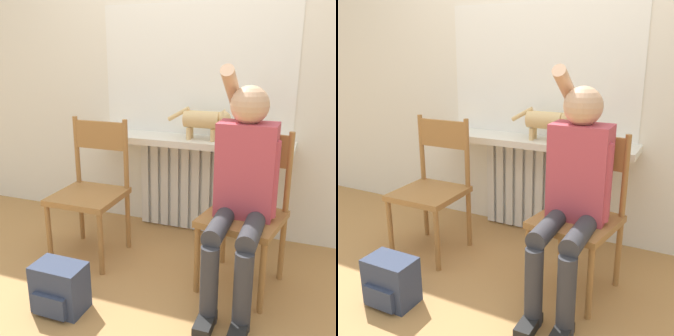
{
  "view_description": "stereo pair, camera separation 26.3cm",
  "coord_description": "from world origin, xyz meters",
  "views": [
    {
      "loc": [
        0.9,
        -1.74,
        1.43
      ],
      "look_at": [
        0.0,
        0.62,
        0.68
      ],
      "focal_mm": 42.0,
      "sensor_mm": 36.0,
      "label": 1
    },
    {
      "loc": [
        1.14,
        -1.64,
        1.43
      ],
      "look_at": [
        0.0,
        0.62,
        0.68
      ],
      "focal_mm": 42.0,
      "sensor_mm": 36.0,
      "label": 2
    }
  ],
  "objects": [
    {
      "name": "chair_left",
      "position": [
        -0.54,
        0.51,
        0.5
      ],
      "size": [
        0.46,
        0.46,
        0.98
      ],
      "rotation": [
        0.0,
        0.0,
        0.01
      ],
      "color": "#9E6B38",
      "rests_on": "ground_plane"
    },
    {
      "name": "windowsill",
      "position": [
        0.0,
        1.04,
        0.77
      ],
      "size": [
        1.57,
        0.31,
        0.05
      ],
      "color": "silver",
      "rests_on": "radiator"
    },
    {
      "name": "backpack",
      "position": [
        -0.37,
        -0.15,
        0.14
      ],
      "size": [
        0.29,
        0.22,
        0.28
      ],
      "color": "#333D56",
      "rests_on": "ground_plane"
    },
    {
      "name": "person",
      "position": [
        0.54,
        0.4,
        0.71
      ],
      "size": [
        0.36,
        0.98,
        1.37
      ],
      "color": "#333338",
      "rests_on": "ground_plane"
    },
    {
      "name": "window_glass",
      "position": [
        0.0,
        1.2,
        1.29
      ],
      "size": [
        1.51,
        0.01,
        0.98
      ],
      "color": "white",
      "rests_on": "windowsill"
    },
    {
      "name": "ground_plane",
      "position": [
        0.0,
        0.0,
        0.0
      ],
      "size": [
        12.0,
        12.0,
        0.0
      ],
      "primitive_type": "plane",
      "color": "#B27F47"
    },
    {
      "name": "wall_with_window",
      "position": [
        0.0,
        1.23,
        1.35
      ],
      "size": [
        7.0,
        0.06,
        2.7
      ],
      "color": "white",
      "rests_on": "ground_plane"
    },
    {
      "name": "chair_right",
      "position": [
        0.55,
        0.51,
        0.5
      ],
      "size": [
        0.53,
        0.53,
        0.98
      ],
      "rotation": [
        0.0,
        0.0,
        -0.18
      ],
      "color": "#9E6B38",
      "rests_on": "ground_plane"
    },
    {
      "name": "radiator",
      "position": [
        -0.0,
        1.15,
        0.37
      ],
      "size": [
        0.88,
        0.08,
        0.75
      ],
      "color": "silver",
      "rests_on": "ground_plane"
    },
    {
      "name": "cat",
      "position": [
        0.14,
        1.02,
        0.95
      ],
      "size": [
        0.48,
        0.13,
        0.24
      ],
      "color": "#DBB77A",
      "rests_on": "windowsill"
    }
  ]
}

